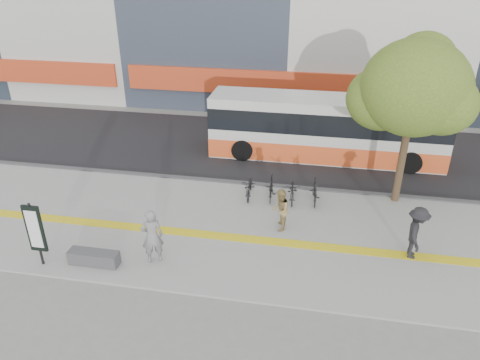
% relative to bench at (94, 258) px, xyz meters
% --- Properties ---
extents(ground, '(120.00, 120.00, 0.00)m').
position_rel_bench_xyz_m(ground, '(2.60, 1.20, -0.30)').
color(ground, slate).
rests_on(ground, ground).
extents(sidewalk, '(40.00, 7.00, 0.08)m').
position_rel_bench_xyz_m(sidewalk, '(2.60, 2.70, -0.27)').
color(sidewalk, gray).
rests_on(sidewalk, ground).
extents(tactile_strip, '(40.00, 0.45, 0.01)m').
position_rel_bench_xyz_m(tactile_strip, '(2.60, 2.20, -0.22)').
color(tactile_strip, gold).
rests_on(tactile_strip, sidewalk).
extents(street, '(40.00, 8.00, 0.06)m').
position_rel_bench_xyz_m(street, '(2.60, 10.20, -0.28)').
color(street, black).
rests_on(street, ground).
extents(curb, '(40.00, 0.25, 0.14)m').
position_rel_bench_xyz_m(curb, '(2.60, 6.20, -0.23)').
color(curb, '#3C3C3F').
rests_on(curb, ground).
extents(bench, '(1.60, 0.45, 0.45)m').
position_rel_bench_xyz_m(bench, '(0.00, 0.00, 0.00)').
color(bench, '#3C3C3F').
rests_on(bench, sidewalk).
extents(signboard, '(0.55, 0.10, 2.20)m').
position_rel_bench_xyz_m(signboard, '(-1.60, -0.31, 1.06)').
color(signboard, black).
rests_on(signboard, sidewalk).
extents(street_tree, '(4.40, 3.80, 6.31)m').
position_rel_bench_xyz_m(street_tree, '(9.78, 6.02, 4.21)').
color(street_tree, '#3E2B1C').
rests_on(street_tree, sidewalk).
extents(bus, '(10.74, 2.55, 2.86)m').
position_rel_bench_xyz_m(bus, '(6.95, 9.70, 1.10)').
color(bus, silver).
rests_on(bus, street).
extents(bicycle_row, '(3.15, 1.59, 0.91)m').
position_rel_bench_xyz_m(bicycle_row, '(5.35, 5.20, 0.20)').
color(bicycle_row, black).
rests_on(bicycle_row, sidewalk).
extents(seated_woman, '(0.80, 0.70, 1.86)m').
position_rel_bench_xyz_m(seated_woman, '(1.80, 0.49, 0.70)').
color(seated_woman, black).
rests_on(seated_woman, sidewalk).
extents(pedestrian_tan, '(0.61, 0.77, 1.54)m').
position_rel_bench_xyz_m(pedestrian_tan, '(5.52, 3.03, 0.54)').
color(pedestrian_tan, '#967F4D').
rests_on(pedestrian_tan, sidewalk).
extents(pedestrian_dark, '(0.79, 1.22, 1.79)m').
position_rel_bench_xyz_m(pedestrian_dark, '(9.90, 2.21, 0.67)').
color(pedestrian_dark, black).
rests_on(pedestrian_dark, sidewalk).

